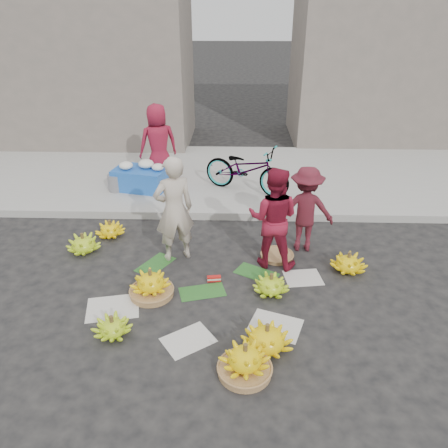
{
  "coord_description": "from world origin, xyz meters",
  "views": [
    {
      "loc": [
        0.37,
        -5.31,
        3.79
      ],
      "look_at": [
        0.19,
        0.59,
        0.7
      ],
      "focal_mm": 35.0,
      "sensor_mm": 36.0,
      "label": 1
    }
  ],
  "objects_px": {
    "banana_bunch_4": "(271,285)",
    "banana_bunch_0": "(151,284)",
    "flower_table": "(141,177)",
    "bicycle": "(247,169)",
    "vendor_cream": "(174,210)"
  },
  "relations": [
    {
      "from": "flower_table",
      "to": "bicycle",
      "type": "relative_size",
      "value": 0.63
    },
    {
      "from": "banana_bunch_0",
      "to": "flower_table",
      "type": "relative_size",
      "value": 0.51
    },
    {
      "from": "banana_bunch_4",
      "to": "bicycle",
      "type": "relative_size",
      "value": 0.3
    },
    {
      "from": "banana_bunch_0",
      "to": "banana_bunch_4",
      "type": "relative_size",
      "value": 1.08
    },
    {
      "from": "banana_bunch_0",
      "to": "vendor_cream",
      "type": "height_order",
      "value": "vendor_cream"
    },
    {
      "from": "vendor_cream",
      "to": "bicycle",
      "type": "distance_m",
      "value": 2.75
    },
    {
      "from": "flower_table",
      "to": "banana_bunch_4",
      "type": "bearing_deg",
      "value": -41.0
    },
    {
      "from": "flower_table",
      "to": "bicycle",
      "type": "height_order",
      "value": "bicycle"
    },
    {
      "from": "banana_bunch_4",
      "to": "vendor_cream",
      "type": "xyz_separation_m",
      "value": [
        -1.47,
        0.92,
        0.72
      ]
    },
    {
      "from": "banana_bunch_4",
      "to": "banana_bunch_0",
      "type": "bearing_deg",
      "value": -176.41
    },
    {
      "from": "vendor_cream",
      "to": "banana_bunch_0",
      "type": "bearing_deg",
      "value": 54.19
    },
    {
      "from": "banana_bunch_4",
      "to": "bicycle",
      "type": "distance_m",
      "value": 3.45
    },
    {
      "from": "banana_bunch_4",
      "to": "vendor_cream",
      "type": "height_order",
      "value": "vendor_cream"
    },
    {
      "from": "banana_bunch_0",
      "to": "banana_bunch_4",
      "type": "bearing_deg",
      "value": 3.59
    },
    {
      "from": "banana_bunch_0",
      "to": "banana_bunch_4",
      "type": "distance_m",
      "value": 1.7
    }
  ]
}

